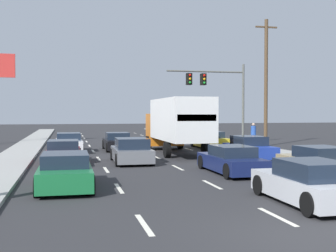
{
  "coord_description": "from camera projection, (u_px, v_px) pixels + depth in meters",
  "views": [
    {
      "loc": [
        -5.15,
        -8.13,
        2.62
      ],
      "look_at": [
        0.51,
        15.95,
        1.86
      ],
      "focal_mm": 46.24,
      "sensor_mm": 36.0,
      "label": 1
    }
  ],
  "objects": [
    {
      "name": "pedestrian_mid_block",
      "position": [
        253.0,
        135.0,
        32.26
      ],
      "size": [
        0.38,
        0.38,
        1.72
      ],
      "color": "#3F3F42",
      "rests_on": "sidewalk_right"
    },
    {
      "name": "car_maroon",
      "position": [
        63.0,
        153.0,
        22.42
      ],
      "size": [
        1.91,
        4.68,
        1.2
      ],
      "color": "maroon",
      "rests_on": "ground_plane"
    },
    {
      "name": "car_navy",
      "position": [
        231.0,
        160.0,
        18.75
      ],
      "size": [
        1.83,
        4.4,
        1.2
      ],
      "color": "#141E4C",
      "rests_on": "ground_plane"
    },
    {
      "name": "ground_plane",
      "position": [
        135.0,
        147.0,
        33.5
      ],
      "size": [
        140.0,
        140.0,
        0.0
      ],
      "primitive_type": "plane",
      "color": "#2B2B2D"
    },
    {
      "name": "traffic_signal_mast",
      "position": [
        212.0,
        86.0,
        35.81
      ],
      "size": [
        6.74,
        0.69,
        6.71
      ],
      "color": "#595B56",
      "rests_on": "ground_plane"
    },
    {
      "name": "car_gray",
      "position": [
        131.0,
        151.0,
        22.57
      ],
      "size": [
        2.0,
        4.07,
        1.31
      ],
      "color": "slate",
      "rests_on": "ground_plane"
    },
    {
      "name": "car_tan",
      "position": [
        321.0,
        163.0,
        17.68
      ],
      "size": [
        1.94,
        4.27,
        1.25
      ],
      "color": "tan",
      "rests_on": "ground_plane"
    },
    {
      "name": "car_green",
      "position": [
        65.0,
        172.0,
        15.01
      ],
      "size": [
        1.9,
        4.22,
        1.23
      ],
      "color": "#196B38",
      "rests_on": "ground_plane"
    },
    {
      "name": "sidewalk_right",
      "position": [
        259.0,
        149.0,
        30.47
      ],
      "size": [
        2.21,
        80.0,
        0.14
      ],
      "primitive_type": "cube",
      "color": "#9E9E99",
      "rests_on": "ground_plane"
    },
    {
      "name": "car_white",
      "position": [
        69.0,
        143.0,
        28.82
      ],
      "size": [
        1.84,
        4.45,
        1.29
      ],
      "color": "white",
      "rests_on": "ground_plane"
    },
    {
      "name": "car_yellow",
      "position": [
        210.0,
        140.0,
        31.95
      ],
      "size": [
        1.87,
        4.4,
        1.24
      ],
      "color": "yellow",
      "rests_on": "ground_plane"
    },
    {
      "name": "lane_markings",
      "position": [
        142.0,
        150.0,
        30.37
      ],
      "size": [
        6.94,
        52.0,
        0.01
      ],
      "color": "silver",
      "rests_on": "ground_plane"
    },
    {
      "name": "car_black",
      "position": [
        117.0,
        142.0,
        30.22
      ],
      "size": [
        1.84,
        4.12,
        1.24
      ],
      "color": "black",
      "rests_on": "ground_plane"
    },
    {
      "name": "car_silver",
      "position": [
        309.0,
        184.0,
        12.4
      ],
      "size": [
        1.87,
        4.09,
        1.28
      ],
      "color": "#B7BABF",
      "rests_on": "ground_plane"
    },
    {
      "name": "utility_pole_mid",
      "position": [
        266.0,
        81.0,
        33.85
      ],
      "size": [
        1.8,
        0.28,
        9.91
      ],
      "color": "brown",
      "rests_on": "ground_plane"
    },
    {
      "name": "sidewalk_left",
      "position": [
        19.0,
        154.0,
        26.79
      ],
      "size": [
        2.21,
        80.0,
        0.14
      ],
      "primitive_type": "cube",
      "color": "#9E9E99",
      "rests_on": "ground_plane"
    },
    {
      "name": "car_blue",
      "position": [
        249.0,
        148.0,
        24.72
      ],
      "size": [
        1.84,
        4.25,
        1.29
      ],
      "color": "#1E389E",
      "rests_on": "ground_plane"
    },
    {
      "name": "box_truck",
      "position": [
        177.0,
        122.0,
        27.61
      ],
      "size": [
        2.66,
        9.07,
        3.5
      ],
      "color": "white",
      "rests_on": "ground_plane"
    }
  ]
}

